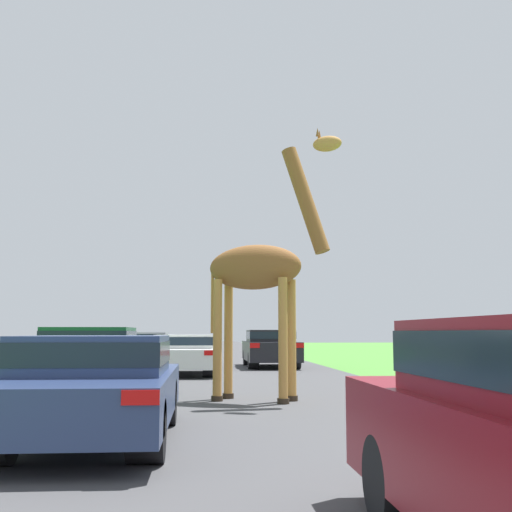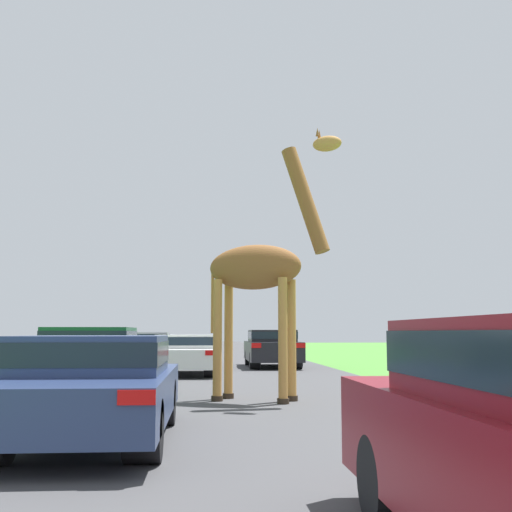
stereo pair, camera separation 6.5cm
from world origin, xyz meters
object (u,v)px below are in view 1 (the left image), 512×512
(car_verge_right, at_px, (184,353))
(car_rear_follower, at_px, (95,384))
(car_queue_right, at_px, (149,346))
(car_far_ahead, at_px, (90,360))
(car_queue_left, at_px, (270,347))
(giraffe_near_road, at_px, (262,271))

(car_verge_right, bearing_deg, car_rear_follower, -93.32)
(car_queue_right, xyz_separation_m, car_far_ahead, (0.11, -15.44, 0.06))
(car_queue_left, height_order, car_verge_right, car_queue_left)
(car_far_ahead, bearing_deg, car_verge_right, 75.86)
(car_queue_left, relative_size, car_verge_right, 1.07)
(giraffe_near_road, distance_m, car_queue_right, 16.96)
(car_verge_right, bearing_deg, car_queue_left, 53.07)
(car_queue_left, height_order, car_rear_follower, car_queue_left)
(car_far_ahead, bearing_deg, car_queue_left, 66.13)
(giraffe_near_road, xyz_separation_m, car_verge_right, (-1.71, 7.74, -1.82))
(giraffe_near_road, relative_size, car_rear_follower, 1.17)
(car_queue_left, xyz_separation_m, car_verge_right, (-3.10, -4.12, -0.08))
(car_rear_follower, bearing_deg, car_queue_left, 76.78)
(car_queue_right, bearing_deg, car_verge_right, -78.41)
(giraffe_near_road, bearing_deg, car_far_ahead, -82.15)
(car_far_ahead, bearing_deg, car_queue_right, 90.41)
(car_verge_right, distance_m, car_rear_follower, 12.06)
(car_queue_right, height_order, car_far_ahead, car_far_ahead)
(car_rear_follower, bearing_deg, giraffe_near_road, 60.72)
(car_queue_right, relative_size, car_far_ahead, 1.15)
(car_rear_follower, bearing_deg, car_queue_right, 93.02)
(car_queue_right, distance_m, car_verge_right, 8.93)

